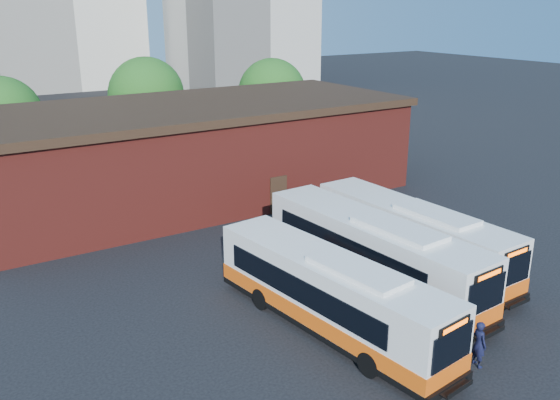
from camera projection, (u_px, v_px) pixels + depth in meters
ground at (395, 319)px, 24.87m from camera, size 220.00×220.00×0.00m
bus_midwest at (330, 296)px, 23.67m from camera, size 3.82×12.15×3.26m
bus_mideast at (372, 255)px, 27.36m from camera, size 3.45×12.86×3.47m
bus_east at (411, 238)px, 29.53m from camera, size 2.99×12.19×3.29m
transit_worker at (479, 344)px, 21.43m from camera, size 0.54×0.72×1.79m
depot_building at (193, 150)px, 39.89m from camera, size 28.60×12.60×6.40m
tree_west at (2, 117)px, 44.01m from camera, size 6.00×6.00×7.65m
tree_mid at (147, 95)px, 51.57m from camera, size 6.56×6.56×8.36m
tree_east at (272, 92)px, 54.82m from camera, size 6.24×6.24×7.96m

